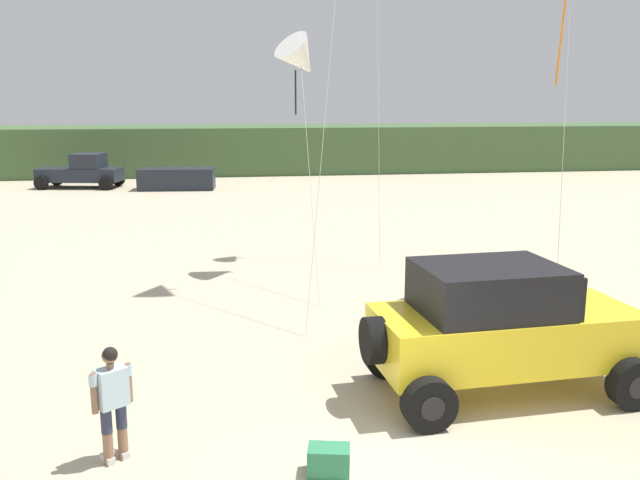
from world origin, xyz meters
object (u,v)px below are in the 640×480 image
Objects in this scene: cooler_box at (329,460)px; distant_sedan at (177,179)px; distant_pickup at (82,172)px; jeep at (502,325)px; kite_red_delta at (301,59)px; person_watching at (112,398)px.

distant_sedan reaches higher than cooler_box.
distant_pickup is at bearing 118.12° from cooler_box.
distant_sedan is (-6.97, 28.29, -0.60)m from jeep.
jeep is 32.37m from distant_pickup.
distant_sedan is at bearing -16.59° from distant_pickup.
jeep is 1.01× the size of distant_pickup.
kite_red_delta reaches higher than cooler_box.
distant_pickup is 0.72× the size of kite_red_delta.
cooler_box is 0.08× the size of kite_red_delta.
kite_red_delta is at bearing -71.18° from distant_sedan.
jeep is at bearing -76.06° from kite_red_delta.
jeep is 6.31m from person_watching.
distant_sedan is 20.51m from kite_red_delta.
person_watching reaches higher than distant_sedan.
kite_red_delta reaches higher than distant_pickup.
cooler_box is 30.59m from distant_sedan.
kite_red_delta is (1.05, 11.17, 5.88)m from cooler_box.
person_watching is 2.98× the size of cooler_box.
jeep is 8.79× the size of cooler_box.
cooler_box is at bearing -15.10° from person_watching.
jeep is at bearing 11.96° from person_watching.
person_watching is (-6.17, -1.31, -0.26)m from jeep.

